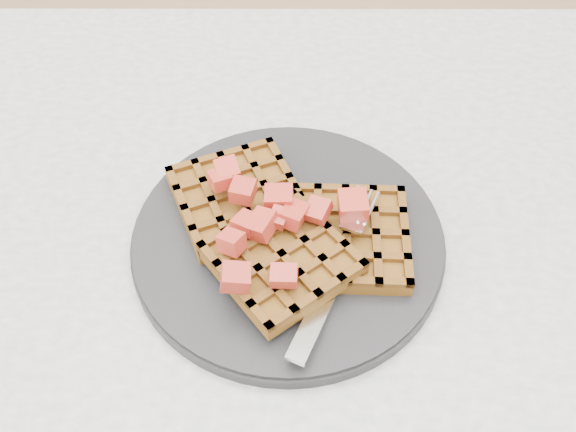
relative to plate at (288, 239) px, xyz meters
The scene contains 5 objects.
table 0.19m from the plate, 11.25° to the right, with size 1.20×0.80×0.75m.
plate is the anchor object (origin of this frame).
waffles 0.02m from the plate, 87.49° to the right, with size 0.22×0.22×0.03m.
strawberry_pile 0.05m from the plate, 90.00° to the right, with size 0.15×0.15×0.02m, color maroon, non-canonical shape.
fork 0.06m from the plate, 43.28° to the right, with size 0.02×0.18×0.02m, color silver, non-canonical shape.
Camera 1 is at (-0.14, -0.32, 1.21)m, focal length 40.00 mm.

